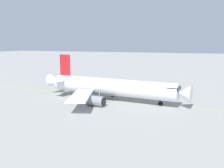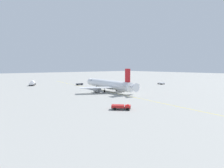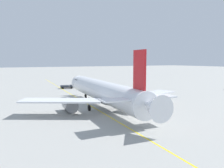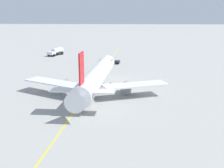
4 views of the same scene
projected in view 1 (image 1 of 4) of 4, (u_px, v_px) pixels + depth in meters
ground_plane at (97, 96)px, 65.06m from camera, size 600.00×600.00×0.00m
airliner_main at (110, 88)px, 60.13m from camera, size 38.84×32.18×11.02m
ops_pickup_truck at (54, 79)px, 90.81m from camera, size 5.09×5.09×1.41m
taxiway_centreline at (121, 99)px, 61.30m from camera, size 148.16×11.49×0.01m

